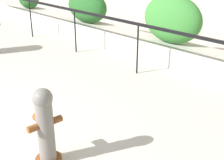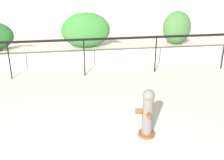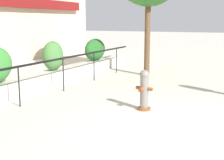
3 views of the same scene
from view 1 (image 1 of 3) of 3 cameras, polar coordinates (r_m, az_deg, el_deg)
planter_wall_low at (r=7.82m, az=9.83°, el=5.15°), size 18.00×0.70×0.50m
fence_railing_segment at (r=6.76m, az=4.81°, el=9.28°), size 15.00×0.05×1.15m
hedge_bush_1 at (r=9.53m, az=-4.60°, el=13.26°), size 1.53×0.70×0.96m
hedge_bush_2 at (r=7.55m, az=10.92°, el=10.89°), size 1.55×0.69×1.14m
fire_hydrant at (r=4.11m, az=-12.13°, el=-8.24°), size 0.45×0.48×1.08m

